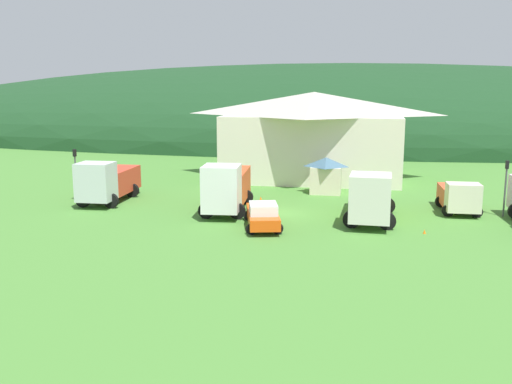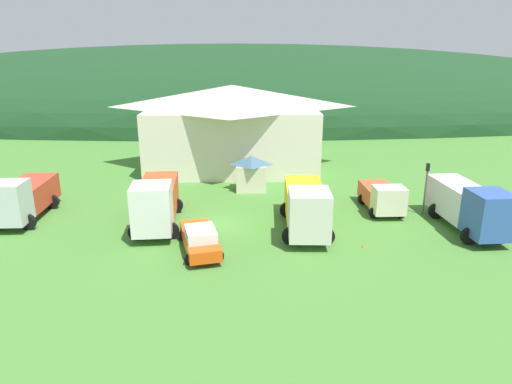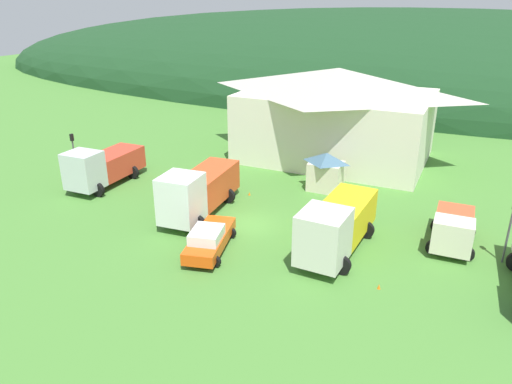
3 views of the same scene
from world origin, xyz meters
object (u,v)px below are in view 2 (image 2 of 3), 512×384
box_truck_blue (469,205)px  traffic_cone_near_pickup (190,204)px  traffic_cone_mid_row (363,248)px  heavy_rig_white (156,201)px  service_pickup_orange (200,239)px  light_truck_cream (382,196)px  tow_truck_silver (21,197)px  depot_building (233,125)px  traffic_light_east (426,183)px  flatbed_truck_yellow (306,206)px  play_shed_cream (251,173)px

box_truck_blue → traffic_cone_near_pickup: box_truck_blue is taller
box_truck_blue → traffic_cone_mid_row: bearing=-74.0°
traffic_cone_near_pickup → traffic_cone_mid_row: bearing=-36.1°
heavy_rig_white → service_pickup_orange: bearing=33.7°
service_pickup_orange → traffic_cone_near_pickup: 9.01m
light_truck_cream → traffic_cone_mid_row: 7.26m
tow_truck_silver → traffic_cone_near_pickup: 11.95m
service_pickup_orange → depot_building: bearing=162.3°
service_pickup_orange → traffic_cone_near_pickup: bearing=177.0°
service_pickup_orange → traffic_light_east: traffic_light_east is taller
traffic_light_east → tow_truck_silver: bearing=-179.2°
depot_building → service_pickup_orange: (-1.42, -20.61, -3.42)m
depot_building → box_truck_blue: bearing=-47.5°
depot_building → flatbed_truck_yellow: depot_building is taller
traffic_cone_near_pickup → traffic_cone_mid_row: (11.62, -8.49, 0.00)m
play_shed_cream → traffic_light_east: (12.55, -6.31, 0.84)m
play_shed_cream → heavy_rig_white: heavy_rig_white is taller
tow_truck_silver → play_shed_cream: bearing=110.8°
heavy_rig_white → box_truck_blue: (20.87, -1.17, -0.03)m
tow_truck_silver → light_truck_cream: tow_truck_silver is taller
box_truck_blue → flatbed_truck_yellow: bearing=-94.1°
depot_building → flatbed_truck_yellow: (5.30, -17.50, -2.46)m
tow_truck_silver → service_pickup_orange: (13.08, -5.64, -0.84)m
depot_building → traffic_light_east: bearing=-45.5°
traffic_light_east → traffic_cone_mid_row: bearing=-135.4°
depot_building → traffic_light_east: 20.51m
flatbed_truck_yellow → box_truck_blue: flatbed_truck_yellow is taller
depot_building → traffic_cone_near_pickup: (-3.10, -11.80, -4.25)m
traffic_light_east → traffic_cone_near_pickup: bearing=171.0°
tow_truck_silver → box_truck_blue: 30.74m
box_truck_blue → service_pickup_orange: 17.83m
play_shed_cream → box_truck_blue: bearing=-33.0°
depot_building → tow_truck_silver: (-14.50, -14.97, -2.58)m
service_pickup_orange → traffic_cone_near_pickup: (-1.68, 8.81, -0.83)m
traffic_cone_mid_row → service_pickup_orange: bearing=-178.1°
play_shed_cream → box_truck_blue: 17.12m
depot_building → heavy_rig_white: bearing=-106.1°
tow_truck_silver → traffic_cone_mid_row: bearing=75.4°
depot_building → flatbed_truck_yellow: size_ratio=2.18×
depot_building → light_truck_cream: 18.19m
service_pickup_orange → traffic_cone_mid_row: service_pickup_orange is taller
light_truck_cream → service_pickup_orange: size_ratio=0.95×
depot_building → play_shed_cream: size_ratio=5.81×
service_pickup_orange → traffic_cone_mid_row: 9.98m
heavy_rig_white → light_truck_cream: bearing=94.6°
service_pickup_orange → traffic_light_east: size_ratio=1.43×
flatbed_truck_yellow → box_truck_blue: bearing=92.0°
depot_building → play_shed_cream: (1.77, -8.25, -2.69)m
tow_truck_silver → traffic_cone_mid_row: size_ratio=13.15×
traffic_light_east → traffic_cone_near_pickup: 17.81m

